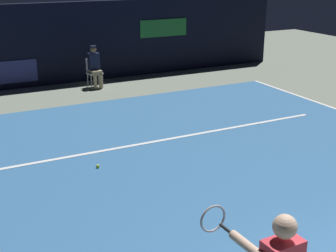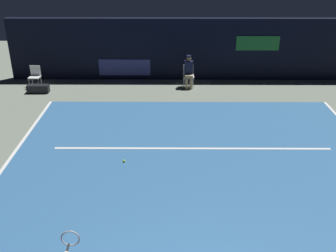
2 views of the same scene
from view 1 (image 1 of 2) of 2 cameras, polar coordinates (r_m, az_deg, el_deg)
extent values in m
plane|color=gray|center=(9.17, 5.54, -5.52)|extent=(30.39, 30.39, 0.00)
cube|color=#336699|center=(9.17, 5.54, -5.49)|extent=(10.38, 11.20, 0.01)
cube|color=white|center=(10.74, -0.03, -1.59)|extent=(8.10, 0.10, 0.01)
cube|color=black|center=(16.21, -10.45, 9.86)|extent=(14.94, 0.30, 2.60)
cube|color=navy|center=(15.66, -19.33, 6.00)|extent=(2.20, 0.04, 0.70)
cube|color=#1E6B2D|center=(17.11, -0.54, 11.65)|extent=(1.80, 0.04, 0.60)
sphere|color=beige|center=(4.35, 13.80, -11.61)|extent=(0.22, 0.22, 0.22)
cylinder|color=beige|center=(4.52, 9.66, -14.10)|extent=(0.11, 0.50, 0.09)
cylinder|color=black|center=(4.71, 7.35, -12.43)|extent=(0.04, 0.30, 0.03)
torus|color=#B2B2B7|center=(4.91, 5.39, -10.99)|extent=(0.30, 0.04, 0.30)
cube|color=white|center=(15.37, -8.75, 6.28)|extent=(0.45, 0.41, 0.04)
cube|color=white|center=(15.51, -9.04, 7.24)|extent=(0.42, 0.04, 0.42)
cylinder|color=#B2B2B7|center=(15.21, -9.15, 5.23)|extent=(0.03, 0.03, 0.46)
cylinder|color=#B2B2B7|center=(15.33, -7.83, 5.40)|extent=(0.03, 0.03, 0.46)
cylinder|color=#B2B2B7|center=(15.52, -9.57, 5.48)|extent=(0.03, 0.03, 0.46)
cylinder|color=#B2B2B7|center=(15.64, -8.27, 5.65)|extent=(0.03, 0.03, 0.46)
cube|color=tan|center=(15.29, -8.65, 6.37)|extent=(0.33, 0.41, 0.14)
cylinder|color=tan|center=(15.16, -8.69, 5.20)|extent=(0.11, 0.11, 0.46)
cylinder|color=tan|center=(15.22, -8.05, 5.29)|extent=(0.11, 0.11, 0.46)
cube|color=#141933|center=(15.33, -8.87, 7.65)|extent=(0.34, 0.23, 0.52)
sphere|color=#8C6647|center=(15.27, -8.94, 9.05)|extent=(0.20, 0.20, 0.20)
cylinder|color=#141933|center=(15.25, -8.96, 9.38)|extent=(0.19, 0.19, 0.04)
sphere|color=#CCE033|center=(9.38, -8.40, -4.77)|extent=(0.07, 0.07, 0.07)
camera|label=2|loc=(4.52, 91.40, 25.53)|focal=42.88mm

